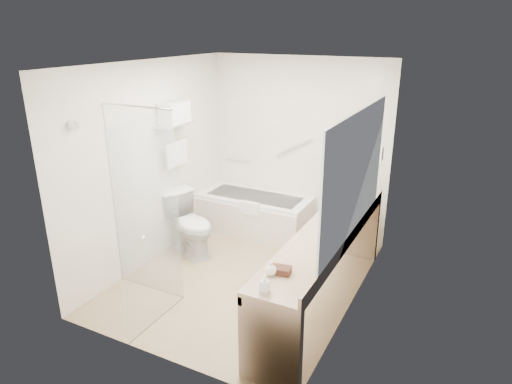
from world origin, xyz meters
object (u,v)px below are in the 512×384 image
at_px(bathtub, 255,214).
at_px(amenity_basket, 280,270).
at_px(water_bottle_left, 348,198).
at_px(toilet, 190,225).
at_px(vanity_counter, 324,253).

distance_m(bathtub, amenity_basket, 2.78).
bearing_deg(amenity_basket, water_bottle_left, 87.85).
height_order(toilet, water_bottle_left, water_bottle_left).
xyz_separation_m(vanity_counter, toilet, (-1.97, 0.40, -0.24)).
xyz_separation_m(toilet, water_bottle_left, (1.95, 0.48, 0.55)).
relative_size(bathtub, amenity_basket, 9.02).
height_order(vanity_counter, amenity_basket, vanity_counter).
distance_m(vanity_counter, toilet, 2.03).
bearing_deg(vanity_counter, amenity_basket, -95.75).
relative_size(amenity_basket, water_bottle_left, 0.81).
bearing_deg(bathtub, amenity_basket, -58.11).
bearing_deg(water_bottle_left, toilet, -166.06).
height_order(bathtub, vanity_counter, vanity_counter).
bearing_deg(amenity_basket, toilet, 145.10).
relative_size(toilet, water_bottle_left, 3.73).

